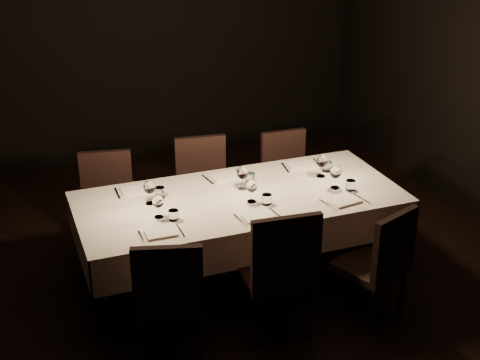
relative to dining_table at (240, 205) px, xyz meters
name	(u,v)px	position (x,y,z in m)	size (l,w,h in m)	color
room	(240,105)	(0.00, 0.00, 0.81)	(5.01, 6.01, 3.01)	black
dining_table	(240,205)	(0.00, 0.00, 0.00)	(2.52, 1.12, 0.76)	black
chair_near_left	(169,294)	(-0.78, -0.75, -0.17)	(0.55, 0.55, 0.94)	black
place_setting_near_left	(163,214)	(-0.67, -0.22, 0.14)	(0.32, 0.40, 0.18)	white
chair_near_center	(279,268)	(0.00, -0.76, -0.13)	(0.52, 0.52, 1.01)	black
place_setting_near_center	(257,198)	(0.06, -0.22, 0.15)	(0.34, 0.41, 0.18)	white
chair_near_right	(380,259)	(0.76, -0.84, -0.18)	(0.56, 0.56, 0.91)	black
place_setting_near_right	(342,184)	(0.77, -0.22, 0.15)	(0.36, 0.41, 0.19)	white
chair_far_left	(108,200)	(-0.90, 0.82, -0.18)	(0.52, 0.52, 0.92)	black
place_setting_far_left	(148,189)	(-0.67, 0.22, 0.15)	(0.34, 0.41, 0.19)	white
chair_far_center	(203,185)	(-0.05, 0.80, -0.17)	(0.51, 0.51, 0.94)	black
place_setting_far_center	(239,175)	(0.07, 0.22, 0.15)	(0.37, 0.42, 0.20)	white
chair_far_right	(287,174)	(0.77, 0.80, -0.19)	(0.44, 0.44, 0.89)	black
place_setting_far_right	(317,164)	(0.77, 0.22, 0.15)	(0.37, 0.42, 0.20)	white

